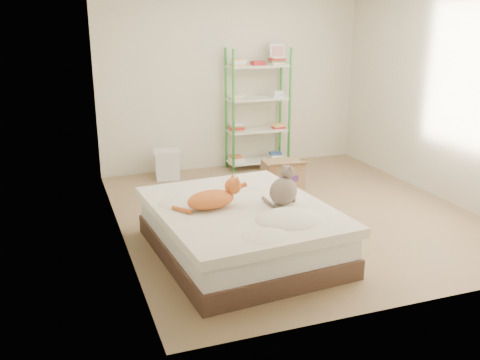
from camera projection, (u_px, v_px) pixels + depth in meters
name	position (u px, v px, depth m)	size (l,w,h in m)	color
room	(297.00, 98.00, 5.62)	(3.81, 4.21, 2.61)	#896F50
bed	(241.00, 230.00, 4.93)	(1.64, 1.97, 0.47)	brown
orange_cat	(211.00, 197.00, 4.77)	(0.53, 0.28, 0.21)	orange
grey_cat	(284.00, 185.00, 4.85)	(0.27, 0.32, 0.36)	gray
shelf_unit	(258.00, 109.00, 7.54)	(0.88, 0.36, 1.74)	green
cardboard_box	(283.00, 174.00, 6.87)	(0.52, 0.50, 0.39)	tan
white_bin	(167.00, 164.00, 7.21)	(0.38, 0.34, 0.39)	white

